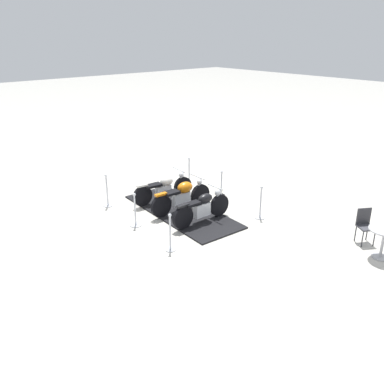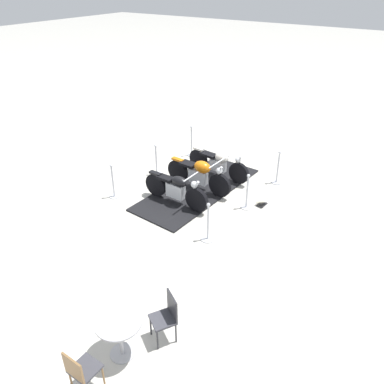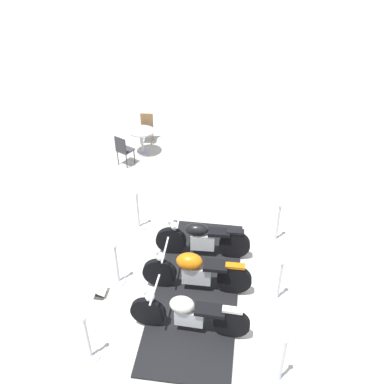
{
  "view_description": "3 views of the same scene",
  "coord_description": "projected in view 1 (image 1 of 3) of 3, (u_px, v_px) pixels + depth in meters",
  "views": [
    {
      "loc": [
        7.48,
        9.19,
        5.31
      ],
      "look_at": [
        0.07,
        0.6,
        0.86
      ],
      "focal_mm": 38.43,
      "sensor_mm": 36.0,
      "label": 1
    },
    {
      "loc": [
        -5.36,
        8.33,
        5.66
      ],
      "look_at": [
        -0.64,
        1.27,
        0.73
      ],
      "focal_mm": 35.9,
      "sensor_mm": 36.0,
      "label": 2
    },
    {
      "loc": [
        0.36,
        -6.28,
        6.91
      ],
      "look_at": [
        -0.24,
        2.02,
        1.03
      ],
      "focal_mm": 41.35,
      "sensor_mm": 36.0,
      "label": 3
    }
  ],
  "objects": [
    {
      "name": "ground_plane",
      "position": [
        181.0,
        212.0,
        12.96
      ],
      "size": [
        80.0,
        80.0,
        0.0
      ],
      "primitive_type": "plane",
      "color": "beige"
    },
    {
      "name": "cafe_chair_near_table",
      "position": [
        365.0,
        224.0,
        10.9
      ],
      "size": [
        0.55,
        0.55,
        0.95
      ],
      "rotation": [
        0.0,
        0.0,
        1.03
      ],
      "color": "#2D2D33",
      "rests_on": "ground_plane"
    },
    {
      "name": "motorcycle_black",
      "position": [
        202.0,
        207.0,
        12.03
      ],
      "size": [
        2.09,
        0.64,
        0.99
      ],
      "rotation": [
        0.0,
        0.0,
        -3.17
      ],
      "color": "black",
      "rests_on": "display_platform"
    },
    {
      "name": "stanchion_right_mid",
      "position": [
        221.0,
        190.0,
        13.76
      ],
      "size": [
        0.31,
        0.31,
        1.03
      ],
      "color": "silver",
      "rests_on": "ground_plane"
    },
    {
      "name": "stanchion_left_rear",
      "position": [
        107.0,
        195.0,
        13.25
      ],
      "size": [
        0.3,
        0.3,
        1.09
      ],
      "color": "silver",
      "rests_on": "ground_plane"
    },
    {
      "name": "stanchion_left_mid",
      "position": [
        135.0,
        216.0,
        11.93
      ],
      "size": [
        0.34,
        0.34,
        1.02
      ],
      "color": "silver",
      "rests_on": "ground_plane"
    },
    {
      "name": "cafe_table",
      "position": [
        384.0,
        236.0,
        10.13
      ],
      "size": [
        0.77,
        0.77,
        0.79
      ],
      "color": "#B7B7BC",
      "rests_on": "ground_plane"
    },
    {
      "name": "display_platform",
      "position": [
        181.0,
        211.0,
        12.95
      ],
      "size": [
        1.98,
        4.36,
        0.04
      ],
      "primitive_type": "cube",
      "rotation": [
        0.0,
        0.0,
        -1.64
      ],
      "color": "black",
      "rests_on": "ground_plane"
    },
    {
      "name": "info_placard",
      "position": [
        220.0,
        192.0,
        14.3
      ],
      "size": [
        0.28,
        0.34,
        0.22
      ],
      "rotation": [
        0.0,
        0.0,
        1.5
      ],
      "color": "#333338",
      "rests_on": "ground_plane"
    },
    {
      "name": "motorcycle_cream",
      "position": [
        164.0,
        187.0,
        13.56
      ],
      "size": [
        2.22,
        0.72,
        0.98
      ],
      "rotation": [
        0.0,
        0.0,
        -3.24
      ],
      "color": "black",
      "rests_on": "display_platform"
    },
    {
      "name": "stanchion_right_front",
      "position": [
        260.0,
        208.0,
        12.42
      ],
      "size": [
        0.34,
        0.34,
        1.03
      ],
      "color": "silver",
      "rests_on": "ground_plane"
    },
    {
      "name": "motorcycle_copper",
      "position": [
        182.0,
        195.0,
        12.79
      ],
      "size": [
        2.21,
        0.73,
        1.02
      ],
      "rotation": [
        0.0,
        0.0,
        -3.19
      ],
      "color": "black",
      "rests_on": "display_platform"
    },
    {
      "name": "stanchion_left_front",
      "position": [
        170.0,
        237.0,
        10.56
      ],
      "size": [
        0.29,
        0.29,
        1.03
      ],
      "color": "silver",
      "rests_on": "ground_plane"
    },
    {
      "name": "stanchion_right_rear",
      "position": [
        189.0,
        176.0,
        15.11
      ],
      "size": [
        0.33,
        0.33,
        1.05
      ],
      "color": "silver",
      "rests_on": "ground_plane"
    }
  ]
}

